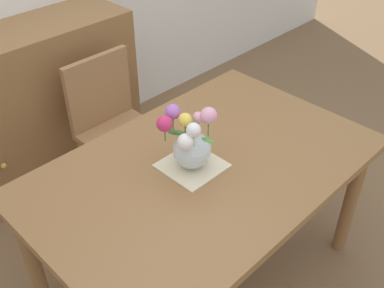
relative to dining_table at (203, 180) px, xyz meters
name	(u,v)px	position (x,y,z in m)	size (l,w,h in m)	color
ground_plane	(202,274)	(0.00, 0.00, -0.66)	(12.00, 12.00, 0.00)	brown
dining_table	(203,180)	(0.00, 0.00, 0.00)	(1.52, 0.98, 0.75)	olive
chair_far	(114,122)	(0.12, 0.83, -0.14)	(0.42, 0.42, 0.90)	#9E7047
dresser	(27,111)	(-0.16, 1.33, -0.16)	(1.40, 0.47, 1.00)	olive
placemat	(192,166)	(-0.04, 0.03, 0.09)	(0.24, 0.24, 0.01)	beige
flower_vase	(190,143)	(-0.05, 0.03, 0.22)	(0.22, 0.26, 0.28)	silver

